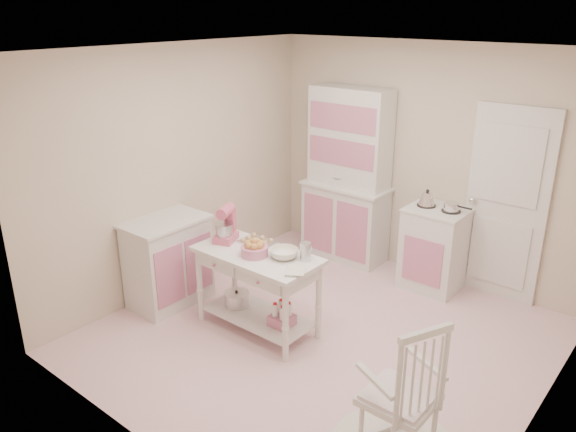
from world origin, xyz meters
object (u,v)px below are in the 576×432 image
at_px(stove, 434,248).
at_px(base_cabinet, 168,262).
at_px(work_table, 258,292).
at_px(stand_mixer, 225,225).
at_px(hutch, 347,176).
at_px(rocking_chair, 400,386).
at_px(bread_basket, 255,251).

relative_size(stove, base_cabinet, 1.00).
bearing_deg(work_table, base_cabinet, -170.10).
bearing_deg(stand_mixer, hutch, 65.39).
bearing_deg(stove, rocking_chair, -69.59).
distance_m(base_cabinet, work_table, 1.09).
height_order(work_table, stand_mixer, stand_mixer).
xyz_separation_m(stove, work_table, (-0.90, -1.87, -0.06)).
distance_m(hutch, rocking_chair, 3.31).
distance_m(base_cabinet, rocking_chair, 2.91).
distance_m(stove, work_table, 2.08).
height_order(rocking_chair, work_table, rocking_chair).
relative_size(base_cabinet, bread_basket, 3.68).
distance_m(hutch, stove, 1.33).
xyz_separation_m(rocking_chair, work_table, (-1.81, 0.57, -0.15)).
xyz_separation_m(stove, bread_basket, (-0.88, -1.92, 0.39)).
distance_m(hutch, stand_mixer, 1.91).
height_order(stand_mixer, bread_basket, stand_mixer).
bearing_deg(stand_mixer, bread_basket, -30.02).
xyz_separation_m(work_table, stand_mixer, (-0.42, 0.02, 0.57)).
xyz_separation_m(work_table, bread_basket, (0.02, -0.05, 0.45)).
bearing_deg(stand_mixer, work_table, -23.70).
relative_size(stove, work_table, 0.77).
height_order(base_cabinet, stand_mixer, stand_mixer).
relative_size(hutch, stove, 2.26).
relative_size(rocking_chair, bread_basket, 4.40).
xyz_separation_m(hutch, bread_basket, (0.32, -1.97, -0.19)).
relative_size(hutch, rocking_chair, 1.89).
relative_size(hutch, base_cabinet, 2.26).
xyz_separation_m(rocking_chair, stand_mixer, (-2.23, 0.59, 0.42)).
bearing_deg(bread_basket, hutch, 99.19).
height_order(hutch, work_table, hutch).
relative_size(rocking_chair, stand_mixer, 3.24).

